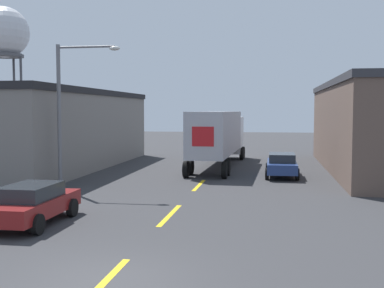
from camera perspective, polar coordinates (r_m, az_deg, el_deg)
The scene contains 8 objects.
ground_plane at distance 11.91m, azimuth -10.27°, elevation -15.76°, with size 160.00×160.00×0.00m, color #333335.
road_centerline at distance 18.70m, azimuth -2.64°, elevation -8.41°, with size 0.20×18.92×0.01m.
warehouse_left at distance 35.85m, azimuth -17.89°, elevation 1.73°, with size 10.35×20.75×5.45m.
semi_truck at distance 34.60m, azimuth 3.27°, elevation 1.24°, with size 3.00×14.27×3.95m.
parked_car_right_far at distance 29.71m, azimuth 10.59°, elevation -2.38°, with size 1.95×4.44×1.43m.
parked_car_left_near at distance 17.97m, azimuth -18.37°, elevation -6.65°, with size 1.95×4.44×1.43m.
water_tower at distance 60.03m, azimuth -21.43°, elevation 12.05°, with size 5.75×5.75×15.81m.
street_lamp at distance 25.25m, azimuth -14.53°, elevation 4.68°, with size 3.36×0.32×7.34m.
Camera 1 is at (3.81, -10.55, 4.01)m, focal length 45.00 mm.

